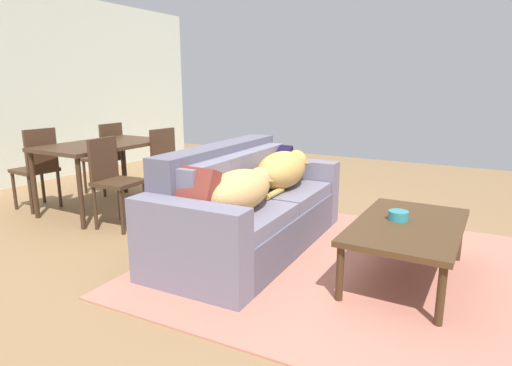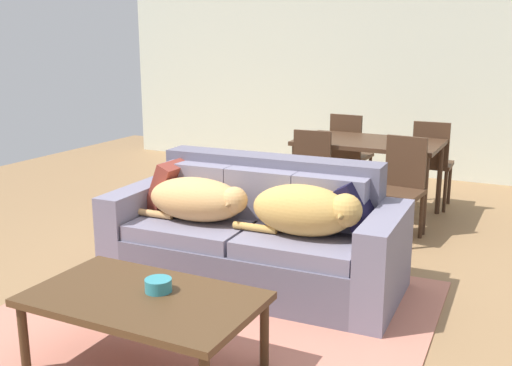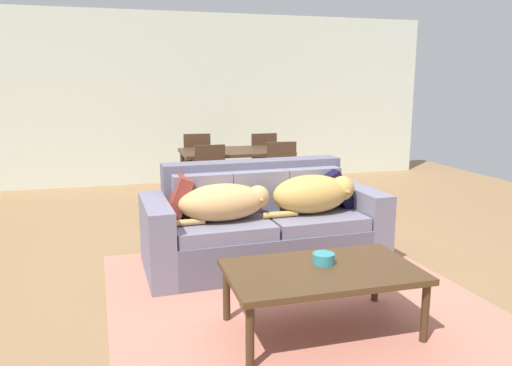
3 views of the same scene
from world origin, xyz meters
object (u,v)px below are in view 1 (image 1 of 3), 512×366
Objects in this scene: throw_pillow_by_right_arm at (277,163)px; dining_chair_near_left at (113,177)px; dog_on_right_cushion at (283,169)px; dining_table at (103,149)px; bowl_on_coffee_table at (398,216)px; dining_chair_far_left at (38,165)px; couch at (247,209)px; throw_pillow_by_left_arm at (191,195)px; dining_chair_far_right at (107,154)px; dog_on_left_cushion at (240,190)px; coffee_table at (408,229)px; dining_chair_near_right at (170,164)px.

dining_chair_near_left is (-0.91, 1.36, -0.13)m from throw_pillow_by_right_arm.
dog_on_right_cushion is 2.16m from dining_table.
dining_chair_near_left is at bearing 94.68° from bowl_on_coffee_table.
dining_table is (0.18, 3.28, 0.22)m from bowl_on_coffee_table.
couch is at bearing 97.70° from dining_chair_far_left.
throw_pillow_by_left_arm is 0.44× the size of dining_chair_near_left.
dining_chair_near_left is at bearing 94.60° from couch.
bowl_on_coffee_table is (0.05, -1.27, 0.12)m from couch.
dining_chair_far_left is at bearing -7.18° from dining_chair_far_right.
couch is 2.65m from dining_chair_far_left.
coffee_table is (0.38, -1.18, -0.23)m from dog_on_left_cushion.
dining_chair_near_left is 1.45m from dining_chair_far_right.
dog_on_right_cushion is 0.97× the size of dining_chair_near_right.
dining_chair_far_left is (0.57, 2.62, -0.12)m from throw_pillow_by_left_arm.
couch is 2.37× the size of dining_chair_near_left.
coffee_table is at bearing -117.74° from bowl_on_coffee_table.
dining_chair_near_left is 1.20m from dining_chair_far_left.
dog_on_right_cushion is 1.69m from dining_chair_near_left.
dining_chair_near_right is at bearing 54.39° from dog_on_left_cushion.
dog_on_left_cushion is 2.95m from dining_chair_far_right.
dining_chair_near_left is (-0.22, 2.71, 0.04)m from bowl_on_coffee_table.
dog_on_right_cushion reaches higher than dining_table.
throw_pillow_by_right_arm is 1.52m from bowl_on_coffee_table.
dining_chair_far_left reaches higher than dining_chair_far_right.
bowl_on_coffee_table is at bearing -97.90° from dining_chair_near_right.
throw_pillow_by_left_arm is at bearing 57.64° from dining_chair_far_right.
coffee_table is at bearing -90.73° from dining_chair_near_left.
dining_chair_near_right is at bearing 129.92° from dining_chair_far_left.
throw_pillow_by_right_arm is at bearing -60.60° from dining_chair_near_left.
dining_chair_near_right is (-0.05, 1.37, -0.14)m from throw_pillow_by_right_arm.
coffee_table is 1.33× the size of dining_chair_far_right.
dog_on_left_cushion is 1.00× the size of dining_chair_near_right.
dining_table is at bearing 134.58° from dining_chair_near_right.
dining_chair_near_right is at bearing -3.48° from dining_chair_near_left.
dog_on_left_cushion is 0.74× the size of coffee_table.
dining_chair_near_left is at bearing 48.74° from dining_chair_far_right.
dining_chair_near_right is at bearing 76.71° from bowl_on_coffee_table.
throw_pillow_by_left_arm is 1.58m from coffee_table.
dining_chair_near_right is at bearing 44.97° from throw_pillow_by_left_arm.
dog_on_left_cushion reaches higher than dining_table.
throw_pillow_by_right_arm is 1.38m from dining_chair_near_right.
dog_on_right_cushion reaches higher than coffee_table.
dining_chair_far_left is (0.20, 2.81, -0.10)m from dog_on_left_cushion.
dining_table is at bearing 126.70° from dining_chair_far_left.
dining_chair_near_left reaches higher than throw_pillow_by_right_arm.
couch is 2.28× the size of dining_chair_far_left.
dining_table is (0.97, 1.99, 0.05)m from throw_pillow_by_left_arm.
dining_chair_near_right is (0.64, 2.72, 0.03)m from bowl_on_coffee_table.
dining_chair_far_right is (0.05, 1.11, 0.02)m from dining_chair_near_right.
dining_chair_far_left reaches higher than dog_on_left_cushion.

